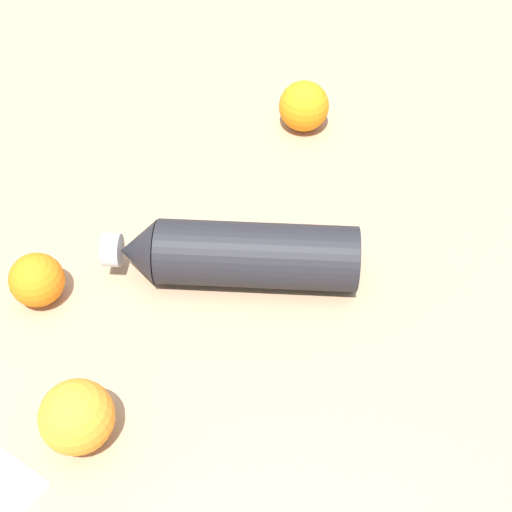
# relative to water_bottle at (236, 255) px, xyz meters

# --- Properties ---
(ground_plane) EXTENTS (2.40, 2.40, 0.00)m
(ground_plane) POSITION_rel_water_bottle_xyz_m (-0.02, 0.02, -0.04)
(ground_plane) COLOR #9E7F60
(water_bottle) EXTENTS (0.26, 0.23, 0.08)m
(water_bottle) POSITION_rel_water_bottle_xyz_m (0.00, 0.00, 0.00)
(water_bottle) COLOR black
(water_bottle) RESTS_ON ground_plane
(orange_0) EXTENTS (0.06, 0.06, 0.06)m
(orange_0) POSITION_rel_water_bottle_xyz_m (-0.14, -0.18, -0.01)
(orange_0) COLOR orange
(orange_0) RESTS_ON ground_plane
(orange_1) EXTENTS (0.07, 0.07, 0.07)m
(orange_1) POSITION_rel_water_bottle_xyz_m (-0.13, 0.27, -0.00)
(orange_1) COLOR orange
(orange_1) RESTS_ON ground_plane
(orange_2) EXTENTS (0.07, 0.07, 0.07)m
(orange_2) POSITION_rel_water_bottle_xyz_m (0.03, -0.25, -0.00)
(orange_2) COLOR orange
(orange_2) RESTS_ON ground_plane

